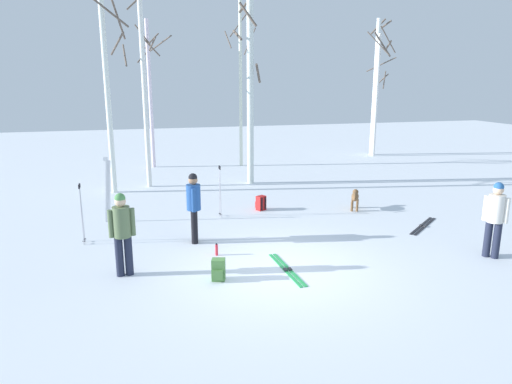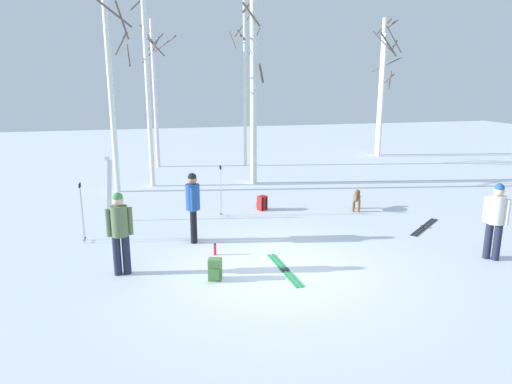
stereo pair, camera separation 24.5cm
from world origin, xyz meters
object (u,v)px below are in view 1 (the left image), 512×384
object	(u,v)px
person_0	(495,215)
birch_tree_4	(240,78)
ski_pair_lying_1	(423,226)
backpack_0	(261,203)
ski_poles_1	(220,190)
birch_tree_0	(107,78)
ski_poles_0	(82,212)
birch_tree_3	(250,89)
ski_pair_planted_0	(108,190)
ski_pair_lying_0	(287,269)
person_1	(122,229)
person_2	(194,203)
water_bottle_0	(217,250)
birch_tree_6	(376,85)
dog	(355,197)
birch_tree_5	(377,92)
birch_tree_2	(150,90)
backpack_1	(218,270)
birch_tree_1	(144,91)

from	to	relation	value
person_0	birch_tree_4	distance (m)	13.16
ski_pair_lying_1	backpack_0	bearing A→B (deg)	144.72
ski_poles_1	birch_tree_0	world-z (taller)	birch_tree_0
ski_poles_0	birch_tree_3	xyz separation A→B (m)	(5.56, 5.42, 2.75)
person_0	ski_poles_0	size ratio (longest dim) A/B	1.17
ski_pair_planted_0	birch_tree_4	bearing A→B (deg)	53.61
ski_poles_0	backpack_0	xyz separation A→B (m)	(4.94, 1.71, -0.57)
ski_pair_lying_1	birch_tree_3	distance (m)	7.98
ski_poles_1	birch_tree_3	bearing A→B (deg)	64.50
ski_pair_lying_0	person_0	bearing A→B (deg)	-6.22
person_1	person_2	xyz separation A→B (m)	(1.63, 1.60, 0.00)
water_bottle_0	birch_tree_6	bearing A→B (deg)	49.03
birch_tree_4	birch_tree_6	world-z (taller)	birch_tree_4
dog	birch_tree_5	distance (m)	11.08
ski_pair_lying_0	birch_tree_3	size ratio (longest dim) A/B	0.26
dog	birch_tree_5	xyz separation A→B (m)	(5.67, 9.07, 2.88)
person_2	ski_poles_0	world-z (taller)	person_2
water_bottle_0	person_0	bearing A→B (deg)	-16.07
ski_pair_lying_0	birch_tree_5	distance (m)	16.20
birch_tree_4	birch_tree_5	world-z (taller)	birch_tree_4
person_0	backpack_0	bearing A→B (deg)	127.84
person_1	ski_poles_0	size ratio (longest dim) A/B	1.17
birch_tree_0	birch_tree_2	world-z (taller)	birch_tree_0
person_1	person_2	world-z (taller)	same
backpack_1	birch_tree_1	size ratio (longest dim) A/B	0.06
ski_pair_lying_1	birch_tree_1	bearing A→B (deg)	135.46
birch_tree_0	birch_tree_4	world-z (taller)	birch_tree_4
ski_pair_lying_0	birch_tree_2	distance (m)	13.31
backpack_1	birch_tree_0	xyz separation A→B (m)	(-2.17, 8.21, 3.71)
person_0	ski_pair_lying_1	bearing A→B (deg)	92.49
ski_pair_lying_0	backpack_1	world-z (taller)	backpack_1
ski_pair_planted_0	water_bottle_0	distance (m)	4.16
person_2	birch_tree_0	world-z (taller)	birch_tree_0
person_1	ski_poles_0	distance (m)	2.44
birch_tree_2	backpack_0	bearing A→B (deg)	-71.31
ski_pair_lying_1	backpack_1	distance (m)	6.32
water_bottle_0	birch_tree_4	bearing A→B (deg)	73.90
birch_tree_6	person_1	bearing A→B (deg)	-134.55
ski_poles_1	water_bottle_0	size ratio (longest dim) A/B	5.34
dog	birch_tree_1	bearing A→B (deg)	140.95
birch_tree_4	birch_tree_3	bearing A→B (deg)	-97.93
water_bottle_0	birch_tree_0	distance (m)	8.21
birch_tree_1	water_bottle_0	bearing A→B (deg)	-81.14
water_bottle_0	birch_tree_1	world-z (taller)	birch_tree_1
ski_poles_1	person_2	bearing A→B (deg)	-117.07
person_1	birch_tree_0	bearing A→B (deg)	92.96
birch_tree_2	birch_tree_1	bearing A→B (deg)	-95.45
birch_tree_4	backpack_1	bearing A→B (deg)	-105.32
ski_pair_planted_0	birch_tree_6	size ratio (longest dim) A/B	0.27
ski_pair_lying_0	ski_poles_0	size ratio (longest dim) A/B	1.22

